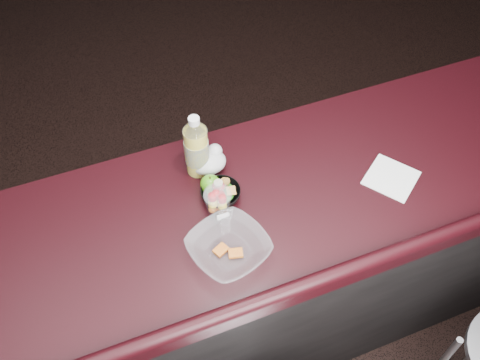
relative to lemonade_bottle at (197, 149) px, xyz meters
name	(u,v)px	position (x,y,z in m)	size (l,w,h in m)	color
room_shell	(298,67)	(0.07, -0.50, 0.70)	(8.00, 8.00, 8.00)	black
counter	(239,279)	(0.07, -0.20, -0.61)	(4.06, 0.71, 1.02)	black
lemonade_bottle	(197,149)	(0.00, 0.00, 0.00)	(0.08, 0.08, 0.25)	gold
fruit_cup	(218,202)	(0.00, -0.20, -0.04)	(0.09, 0.09, 0.13)	white
green_apple	(210,184)	(0.01, -0.10, -0.07)	(0.07, 0.07, 0.07)	#338E10
plastic_bag	(209,161)	(0.04, -0.01, -0.07)	(0.12, 0.10, 0.09)	silver
snack_bowl	(220,193)	(0.03, -0.14, -0.08)	(0.16, 0.16, 0.07)	black
takeout_bowl	(229,248)	(-0.02, -0.35, -0.08)	(0.30, 0.30, 0.06)	silver
paper_napkin	(391,178)	(0.61, -0.28, -0.10)	(0.16, 0.16, 0.00)	white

